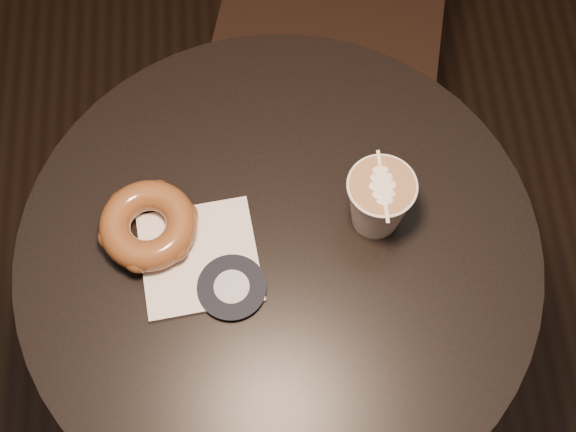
{
  "coord_description": "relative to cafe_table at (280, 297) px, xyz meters",
  "views": [
    {
      "loc": [
        -0.02,
        -0.41,
        1.73
      ],
      "look_at": [
        0.01,
        0.03,
        0.79
      ],
      "focal_mm": 50.0,
      "sensor_mm": 36.0,
      "label": 1
    }
  ],
  "objects": [
    {
      "name": "cafe_table",
      "position": [
        0.0,
        0.0,
        0.0
      ],
      "size": [
        0.7,
        0.7,
        0.75
      ],
      "color": "black",
      "rests_on": "ground"
    },
    {
      "name": "latte_cup",
      "position": [
        0.13,
        0.03,
        0.25
      ],
      "size": [
        0.09,
        0.09,
        0.1
      ],
      "primitive_type": null,
      "color": "silver",
      "rests_on": "cafe_table"
    },
    {
      "name": "doughnut",
      "position": [
        -0.17,
        0.03,
        0.23
      ],
      "size": [
        0.13,
        0.13,
        0.04
      ],
      "primitive_type": "torus",
      "color": "brown",
      "rests_on": "pastry_bag"
    },
    {
      "name": "pastry_bag",
      "position": [
        -0.1,
        -0.01,
        0.2
      ],
      "size": [
        0.17,
        0.17,
        0.01
      ],
      "primitive_type": "cube",
      "rotation": [
        0.0,
        0.0,
        0.12
      ],
      "color": "silver",
      "rests_on": "cafe_table"
    }
  ]
}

